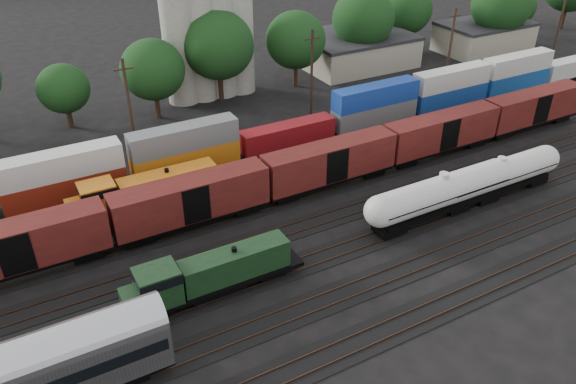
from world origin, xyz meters
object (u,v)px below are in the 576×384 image
orange_locomotive (141,192)px  grain_silo (206,19)px  tank_car_a (441,193)px  green_locomotive (204,276)px

orange_locomotive → grain_silo: grain_silo is taller
tank_car_a → green_locomotive: bearing=-180.0°
green_locomotive → orange_locomotive: orange_locomotive is taller
grain_silo → green_locomotive: bearing=-112.9°
orange_locomotive → grain_silo: size_ratio=0.56×
grain_silo → orange_locomotive: bearing=-124.7°
green_locomotive → tank_car_a: bearing=0.0°
green_locomotive → orange_locomotive: size_ratio=0.93×
tank_car_a → grain_silo: grain_silo is taller
tank_car_a → grain_silo: (-7.22, 41.00, 8.50)m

